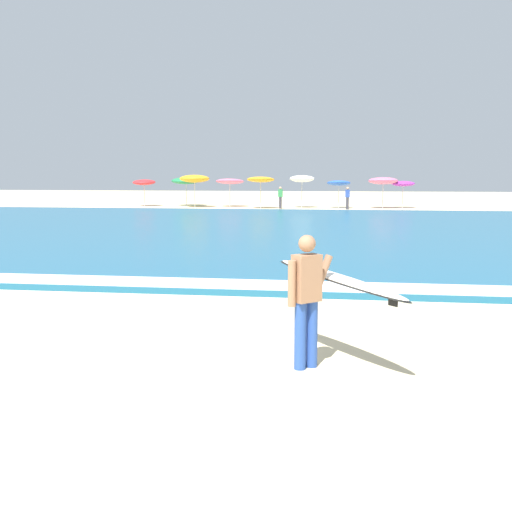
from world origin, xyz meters
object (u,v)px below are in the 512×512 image
at_px(beach_umbrella_0, 144,182).
at_px(beach_umbrella_1, 186,181).
at_px(beachgoer_near_row_mid, 280,197).
at_px(beach_umbrella_2, 195,179).
at_px(surfer_with_board, 322,287).
at_px(beach_umbrella_3, 230,181).
at_px(beach_umbrella_7, 383,181).
at_px(beach_umbrella_4, 261,180).
at_px(beach_umbrella_6, 339,183).
at_px(beach_umbrella_5, 302,179).
at_px(beachgoer_near_row_left, 347,197).
at_px(beach_umbrella_8, 403,184).

distance_m(beach_umbrella_0, beach_umbrella_1, 3.24).
height_order(beach_umbrella_1, beachgoer_near_row_mid, beach_umbrella_1).
bearing_deg(beach_umbrella_1, beach_umbrella_2, -58.02).
xyz_separation_m(surfer_with_board, beach_umbrella_3, (-8.09, 37.11, 0.89)).
distance_m(surfer_with_board, beach_umbrella_7, 36.83).
xyz_separation_m(beach_umbrella_4, beachgoer_near_row_mid, (1.45, -0.15, -1.23)).
distance_m(beach_umbrella_4, beach_umbrella_6, 5.73).
bearing_deg(beach_umbrella_5, beachgoer_near_row_mid, -136.71).
xyz_separation_m(beach_umbrella_0, beachgoer_near_row_left, (15.58, -2.11, -0.99)).
relative_size(beach_umbrella_6, beachgoer_near_row_left, 1.31).
relative_size(beach_umbrella_4, beach_umbrella_5, 0.98).
relative_size(surfer_with_board, beach_umbrella_8, 1.11).
distance_m(beach_umbrella_2, beach_umbrella_6, 10.71).
distance_m(beach_umbrella_1, beachgoer_near_row_left, 12.87).
xyz_separation_m(beach_umbrella_4, beach_umbrella_5, (2.90, 1.22, 0.05)).
distance_m(beach_umbrella_6, beach_umbrella_7, 3.19).
bearing_deg(beach_umbrella_6, beach_umbrella_5, 179.79).
xyz_separation_m(beach_umbrella_0, beach_umbrella_1, (3.11, 0.90, 0.12)).
height_order(beach_umbrella_1, beach_umbrella_8, beach_umbrella_1).
bearing_deg(beach_umbrella_0, beach_umbrella_2, -12.23).
height_order(beach_umbrella_5, beach_umbrella_7, beach_umbrella_5).
relative_size(beach_umbrella_5, beach_umbrella_6, 1.15).
xyz_separation_m(beach_umbrella_8, beachgoer_near_row_left, (-4.02, -2.26, -0.93)).
bearing_deg(beach_umbrella_3, beach_umbrella_4, -34.46).
distance_m(beach_umbrella_1, beach_umbrella_3, 3.77).
bearing_deg(beachgoer_near_row_mid, beach_umbrella_3, 154.57).
bearing_deg(beach_umbrella_8, beach_umbrella_1, 177.41).
xyz_separation_m(surfer_with_board, beach_umbrella_1, (-11.74, 38.03, 0.92)).
relative_size(beach_umbrella_2, beach_umbrella_4, 1.04).
height_order(beach_umbrella_6, beach_umbrella_8, beach_umbrella_6).
bearing_deg(beach_umbrella_5, beach_umbrella_2, -177.60).
relative_size(beach_umbrella_1, beachgoer_near_row_left, 1.46).
relative_size(beach_umbrella_0, beach_umbrella_8, 1.06).
xyz_separation_m(surfer_with_board, beach_umbrella_7, (3.28, 36.67, 0.95)).
xyz_separation_m(beach_umbrella_2, beach_umbrella_7, (13.89, 0.45, -0.14)).
xyz_separation_m(beach_umbrella_3, beach_umbrella_8, (12.84, 0.18, -0.15)).
xyz_separation_m(beach_umbrella_0, beach_umbrella_5, (12.26, -0.58, 0.29)).
xyz_separation_m(surfer_with_board, beach_umbrella_0, (-14.85, 37.14, 0.80)).
bearing_deg(beach_umbrella_4, beach_umbrella_7, 8.69).
distance_m(beach_umbrella_1, beach_umbrella_4, 6.81).
distance_m(beach_umbrella_1, beach_umbrella_7, 15.08).
xyz_separation_m(beach_umbrella_4, beach_umbrella_7, (8.78, 1.34, -0.09)).
bearing_deg(beach_umbrella_8, surfer_with_board, -97.27).
distance_m(surfer_with_board, beach_umbrella_1, 39.81).
height_order(beach_umbrella_3, beach_umbrella_8, beach_umbrella_3).
xyz_separation_m(beach_umbrella_2, beach_umbrella_5, (8.02, 0.34, 0.00)).
distance_m(beach_umbrella_4, beach_umbrella_7, 8.88).
xyz_separation_m(beach_umbrella_5, beach_umbrella_8, (7.34, 0.73, -0.35)).
distance_m(surfer_with_board, beach_umbrella_0, 40.00).
relative_size(beach_umbrella_0, beachgoer_near_row_left, 1.33).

